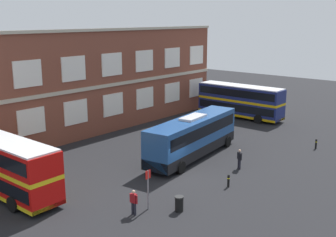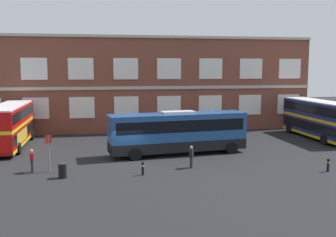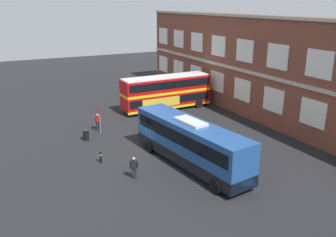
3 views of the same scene
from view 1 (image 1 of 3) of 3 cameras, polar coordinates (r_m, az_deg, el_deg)
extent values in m
plane|color=black|center=(34.98, -1.02, -7.04)|extent=(120.00, 120.00, 0.00)
cube|color=brown|center=(44.56, -18.29, 4.04)|extent=(50.10, 8.00, 10.92)
cube|color=#B2A893|center=(41.20, -15.30, 3.20)|extent=(50.10, 0.16, 0.36)
cube|color=#B2A893|center=(40.63, -15.84, 11.31)|extent=(50.10, 0.28, 0.30)
cube|color=silver|center=(40.34, -18.05, -0.38)|extent=(2.81, 0.12, 2.40)
cube|color=silver|center=(43.06, -12.39, 0.84)|extent=(2.81, 0.12, 2.40)
cube|color=silver|center=(46.17, -7.45, 1.89)|extent=(2.81, 0.12, 2.40)
cube|color=silver|center=(49.59, -3.15, 2.79)|extent=(2.81, 0.12, 2.40)
cube|color=silver|center=(53.26, 0.57, 3.56)|extent=(2.81, 0.12, 2.40)
cube|color=silver|center=(57.13, 3.81, 4.22)|extent=(2.81, 0.12, 2.40)
cube|color=silver|center=(39.56, -18.51, 5.77)|extent=(2.81, 0.12, 2.40)
cube|color=silver|center=(42.34, -12.69, 6.61)|extent=(2.81, 0.12, 2.40)
cube|color=silver|center=(45.49, -7.62, 7.28)|extent=(2.81, 0.12, 2.40)
cube|color=silver|center=(48.96, -3.22, 7.82)|extent=(2.81, 0.12, 2.40)
cube|color=silver|center=(52.67, 0.59, 8.24)|extent=(2.81, 0.12, 2.40)
cube|color=silver|center=(56.59, 3.88, 8.58)|extent=(2.81, 0.12, 2.40)
cube|color=red|center=(32.56, -21.42, -7.33)|extent=(2.70, 11.03, 1.75)
cube|color=black|center=(32.49, -21.45, -6.98)|extent=(2.74, 10.60, 0.90)
cube|color=yellow|center=(32.22, -21.57, -5.62)|extent=(2.70, 11.03, 0.30)
cube|color=red|center=(31.94, -21.72, -4.05)|extent=(2.70, 11.03, 1.55)
cube|color=black|center=(31.92, -21.73, -3.92)|extent=(2.74, 10.60, 0.90)
cube|color=yellow|center=(32.81, -21.31, -8.53)|extent=(2.72, 11.03, 0.28)
cube|color=silver|center=(31.72, -21.85, -2.61)|extent=(2.60, 10.81, 0.12)
cube|color=gold|center=(32.04, -18.25, -7.23)|extent=(0.10, 4.84, 1.10)
cylinder|color=black|center=(30.75, -16.16, -9.55)|extent=(0.33, 1.04, 1.04)
cylinder|color=black|center=(29.55, -20.30, -10.85)|extent=(0.33, 1.04, 1.04)
cube|color=navy|center=(53.64, 9.72, 1.44)|extent=(2.61, 11.01, 1.75)
cube|color=black|center=(53.60, 9.73, 1.66)|extent=(2.65, 10.57, 0.90)
cube|color=gold|center=(53.44, 9.76, 2.52)|extent=(2.61, 11.01, 0.30)
cube|color=navy|center=(53.28, 9.80, 3.49)|extent=(2.61, 11.01, 1.55)
cube|color=black|center=(53.26, 9.80, 3.58)|extent=(2.65, 10.57, 0.90)
cube|color=gold|center=(53.80, 9.69, 0.68)|extent=(2.63, 11.01, 0.28)
cube|color=silver|center=(53.14, 9.84, 4.38)|extent=(2.51, 10.79, 0.12)
cube|color=gold|center=(54.09, 11.62, 1.55)|extent=(0.06, 4.84, 1.10)
cube|color=yellow|center=(56.13, 5.00, 4.59)|extent=(1.66, 0.07, 0.40)
cylinder|color=black|center=(56.83, 7.01, 1.49)|extent=(0.33, 1.04, 1.04)
cylinder|color=black|center=(54.76, 5.54, 1.07)|extent=(0.33, 1.04, 1.04)
cylinder|color=black|center=(53.36, 13.43, 0.42)|extent=(0.33, 1.04, 1.04)
cylinder|color=black|center=(51.15, 12.13, -0.07)|extent=(0.33, 1.04, 1.04)
cube|color=navy|center=(37.65, 3.38, -2.35)|extent=(12.22, 4.03, 3.20)
cube|color=black|center=(37.48, 3.40, -1.41)|extent=(11.52, 3.98, 1.00)
cube|color=black|center=(37.98, 3.36, -4.02)|extent=(12.23, 4.05, 0.90)
cube|color=silver|center=(37.22, 3.42, 0.16)|extent=(3.02, 1.63, 0.20)
cylinder|color=black|center=(41.39, 8.06, -3.12)|extent=(1.07, 0.45, 1.04)
cylinder|color=black|center=(42.49, 4.95, -2.60)|extent=(1.07, 0.45, 1.04)
cylinder|color=black|center=(34.15, 1.76, -6.64)|extent=(1.07, 0.45, 1.04)
cylinder|color=black|center=(35.47, -1.77, -5.86)|extent=(1.07, 0.45, 1.04)
cylinder|color=black|center=(27.44, -4.50, -12.16)|extent=(0.17, 0.17, 0.85)
cylinder|color=black|center=(27.55, -4.82, -12.05)|extent=(0.17, 0.17, 0.85)
cube|color=maroon|center=(27.19, -4.69, -10.72)|extent=(0.28, 0.42, 0.60)
cylinder|color=maroon|center=(27.05, -4.26, -10.92)|extent=(0.12, 0.12, 0.57)
cylinder|color=maroon|center=(27.36, -5.11, -10.65)|extent=(0.12, 0.12, 0.57)
sphere|color=tan|center=(27.01, -4.71, -9.87)|extent=(0.22, 0.22, 0.22)
cylinder|color=black|center=(35.74, 9.55, -6.06)|extent=(0.22, 0.22, 0.85)
cylinder|color=black|center=(35.57, 9.71, -6.16)|extent=(0.22, 0.22, 0.85)
cube|color=black|center=(35.42, 9.68, -5.01)|extent=(0.41, 0.47, 0.60)
cylinder|color=black|center=(35.64, 9.47, -4.93)|extent=(0.15, 0.15, 0.57)
cylinder|color=black|center=(35.21, 9.88, -5.18)|extent=(0.15, 0.15, 0.57)
sphere|color=tan|center=(35.28, 9.70, -4.33)|extent=(0.22, 0.22, 0.22)
cylinder|color=slate|center=(27.83, -2.72, -9.65)|extent=(0.10, 0.10, 2.70)
cube|color=red|center=(27.41, -2.72, -7.61)|extent=(0.44, 0.04, 0.56)
cylinder|color=black|center=(27.89, 1.52, -11.56)|extent=(0.56, 0.56, 0.95)
cylinder|color=black|center=(27.67, 1.53, -10.59)|extent=(0.60, 0.60, 0.08)
cylinder|color=black|center=(42.85, 19.43, -3.27)|extent=(0.18, 0.18, 0.95)
cylinder|color=yellow|center=(42.79, 19.45, -3.00)|extent=(0.19, 0.19, 0.08)
cylinder|color=black|center=(31.89, 8.20, -8.37)|extent=(0.18, 0.18, 0.95)
cylinder|color=yellow|center=(31.82, 8.21, -8.02)|extent=(0.19, 0.19, 0.08)
camera|label=2|loc=(25.40, 64.50, -5.20)|focal=41.28mm
camera|label=3|loc=(52.26, 32.15, 11.73)|focal=38.54mm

